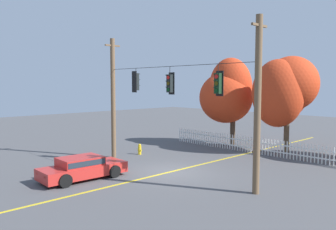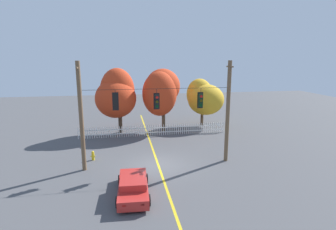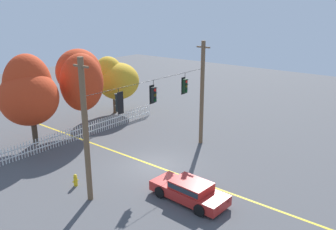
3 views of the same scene
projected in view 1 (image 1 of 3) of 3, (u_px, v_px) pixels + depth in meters
ground at (171, 172)px, 19.12m from camera, size 80.00×80.00×0.00m
lane_centerline_stripe at (171, 172)px, 19.12m from camera, size 0.16×36.00×0.01m
signal_support_span at (171, 100)px, 18.79m from camera, size 10.94×1.10×7.69m
traffic_signal_northbound_primary at (136, 82)px, 20.81m from camera, size 0.43×0.38×1.43m
traffic_signal_westbound_side at (170, 83)px, 18.76m from camera, size 0.43×0.38×1.50m
traffic_signal_eastbound_side at (218, 83)px, 16.43m from camera, size 0.43×0.38×1.51m
white_picket_fence at (258, 146)px, 24.05m from camera, size 15.08×0.06×1.12m
autumn_maple_near_fence at (228, 94)px, 27.36m from camera, size 4.19×4.05×6.85m
autumn_maple_mid at (285, 89)px, 24.11m from camera, size 4.15×4.35×6.73m
parked_car at (82, 167)px, 17.60m from camera, size 1.99×4.39×1.15m
fire_hydrant at (140, 149)px, 23.88m from camera, size 0.38×0.22×0.74m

